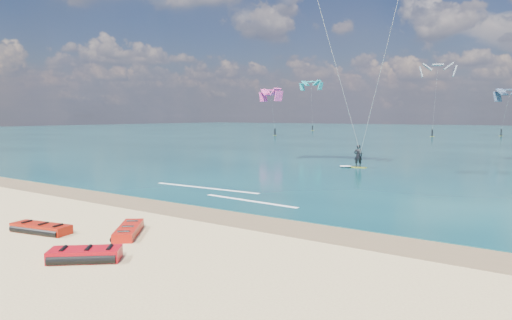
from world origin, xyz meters
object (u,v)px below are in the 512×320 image
(kitesurfer_main, at_px, (358,41))
(packed_kite_left, at_px, (41,233))
(packed_kite_right, at_px, (85,261))
(packed_kite_mid, at_px, (129,235))

(kitesurfer_main, bearing_deg, packed_kite_left, -99.84)
(packed_kite_left, height_order, packed_kite_right, packed_kite_right)
(packed_kite_mid, distance_m, kitesurfer_main, 22.92)
(packed_kite_left, relative_size, packed_kite_mid, 0.98)
(packed_kite_mid, xyz_separation_m, kitesurfer_main, (-0.18, 20.89, 9.43))
(packed_kite_left, relative_size, kitesurfer_main, 0.14)
(packed_kite_left, relative_size, packed_kite_right, 1.13)
(packed_kite_right, xyz_separation_m, kitesurfer_main, (-1.45, 23.52, 9.43))
(packed_kite_left, bearing_deg, packed_kite_right, -26.38)
(packed_kite_mid, bearing_deg, kitesurfer_main, 141.53)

